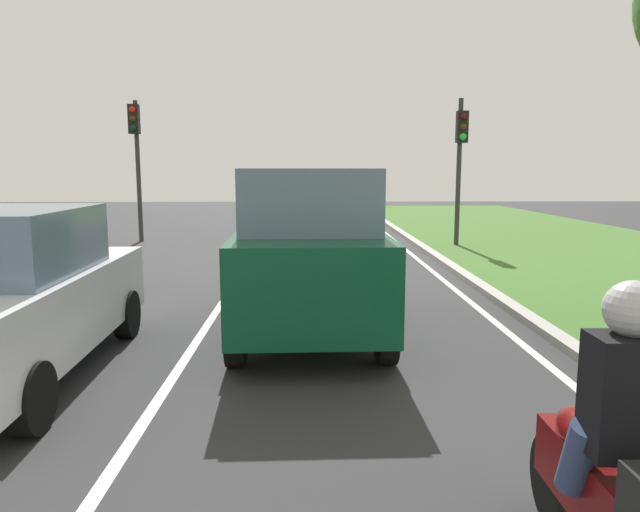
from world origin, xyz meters
TOP-DOWN VIEW (x-y plane):
  - ground_plane at (0.00, 14.00)m, footprint 60.00×60.00m
  - lane_line_center at (-0.70, 14.00)m, footprint 0.12×32.00m
  - lane_line_right_edge at (3.60, 14.00)m, footprint 0.12×32.00m
  - curb_right at (4.10, 14.00)m, footprint 0.24×48.00m
  - car_suv_ahead at (0.79, 9.58)m, footprint 2.06×4.55m
  - car_sedan_left_lane at (-2.45, 7.75)m, footprint 1.95×4.35m
  - rider_person at (2.35, 4.25)m, footprint 0.50×0.40m
  - traffic_light_near_right at (5.23, 18.47)m, footprint 0.32×0.50m
  - traffic_light_overhead_left at (-4.61, 19.96)m, footprint 0.32×0.50m

SIDE VIEW (x-z plane):
  - ground_plane at x=0.00m, z-range 0.00..0.00m
  - lane_line_center at x=-0.70m, z-range 0.00..0.01m
  - lane_line_right_edge at x=3.60m, z-range 0.00..0.01m
  - curb_right at x=4.10m, z-range 0.00..0.12m
  - car_sedan_left_lane at x=-2.45m, z-range -0.01..1.85m
  - car_suv_ahead at x=0.79m, z-range 0.03..2.31m
  - rider_person at x=2.35m, z-range 0.61..1.77m
  - traffic_light_near_right at x=5.23m, z-range 0.70..5.03m
  - traffic_light_overhead_left at x=-4.61m, z-range 0.84..5.27m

